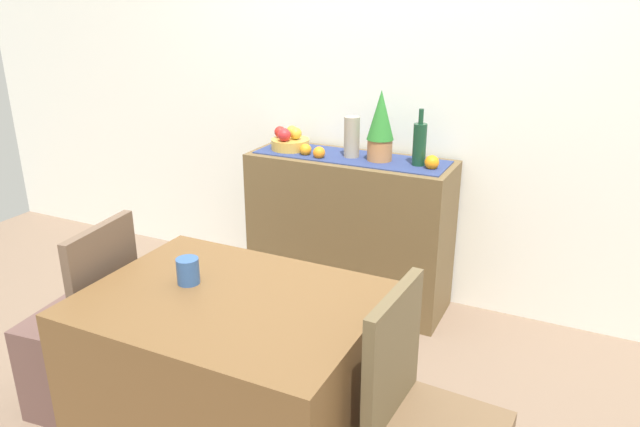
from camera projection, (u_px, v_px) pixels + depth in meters
ground_plane at (298, 389)px, 2.88m from camera, size 6.40×6.40×0.02m
room_wall_rear at (392, 71)px, 3.40m from camera, size 6.40×0.06×2.70m
sideboard_console at (349, 231)px, 3.55m from camera, size 1.17×0.42×0.89m
table_runner at (351, 157)px, 3.39m from camera, size 1.10×0.32×0.01m
fruit_bowl at (290, 144)px, 3.54m from camera, size 0.22×0.22×0.06m
apple_right at (296, 133)px, 3.50m from camera, size 0.07×0.07×0.07m
apple_front at (280, 132)px, 3.55m from camera, size 0.07×0.07×0.07m
apple_upper at (292, 131)px, 3.58m from camera, size 0.06×0.06×0.06m
apple_left at (284, 135)px, 3.46m from camera, size 0.08×0.08×0.08m
wine_bottle at (420, 144)px, 3.19m from camera, size 0.07×0.07×0.31m
ceramic_vase at (352, 137)px, 3.35m from camera, size 0.09×0.09×0.23m
potted_plant at (381, 125)px, 3.25m from camera, size 0.15×0.15×0.39m
orange_loose_near_bowl at (319, 153)px, 3.36m from camera, size 0.07×0.07×0.07m
orange_loose_mid at (306, 150)px, 3.42m from camera, size 0.07×0.07×0.07m
orange_loose_far at (432, 162)px, 3.16m from camera, size 0.08×0.08×0.08m
dining_table at (234, 383)px, 2.31m from camera, size 1.05×0.79×0.74m
coffee_cup at (188, 271)px, 2.27m from camera, size 0.09×0.09×0.10m
chair_near_window at (85, 354)px, 2.67m from camera, size 0.44×0.44×0.90m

